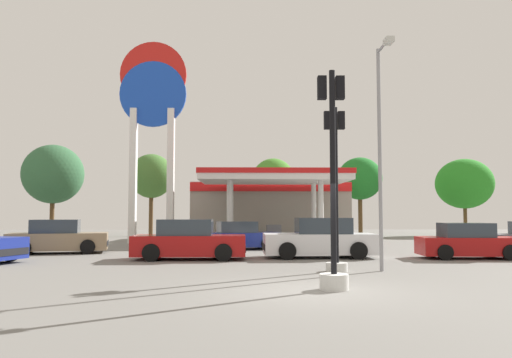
# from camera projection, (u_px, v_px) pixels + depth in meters

# --- Properties ---
(ground_plane) EXTENTS (90.00, 90.00, 0.00)m
(ground_plane) POSITION_uv_depth(u_px,v_px,m) (313.00, 291.00, 11.73)
(ground_plane) COLOR slate
(ground_plane) RESTS_ON ground
(gas_station) EXTENTS (10.99, 11.12, 4.38)m
(gas_station) POSITION_uv_depth(u_px,v_px,m) (270.00, 207.00, 36.02)
(gas_station) COLOR gray
(gas_station) RESTS_ON ground
(station_pole_sign) EXTENTS (4.07, 0.56, 12.39)m
(station_pole_sign) POSITION_uv_depth(u_px,v_px,m) (153.00, 114.00, 31.03)
(station_pole_sign) COLOR white
(station_pole_sign) RESTS_ON ground
(car_0) EXTENTS (4.06, 2.02, 1.42)m
(car_0) POSITION_uv_depth(u_px,v_px,m) (469.00, 242.00, 20.18)
(car_0) COLOR black
(car_0) RESTS_ON ground
(car_1) EXTENTS (4.15, 2.46, 1.39)m
(car_1) POSITION_uv_depth(u_px,v_px,m) (239.00, 237.00, 25.36)
(car_1) COLOR black
(car_1) RESTS_ON ground
(car_2) EXTENTS (4.39, 2.04, 1.56)m
(car_2) POSITION_uv_depth(u_px,v_px,m) (189.00, 241.00, 19.83)
(car_2) COLOR black
(car_2) RESTS_ON ground
(car_3) EXTENTS (4.53, 2.68, 1.52)m
(car_3) POSITION_uv_depth(u_px,v_px,m) (58.00, 238.00, 22.84)
(car_3) COLOR black
(car_3) RESTS_ON ground
(car_5) EXTENTS (4.55, 2.14, 1.61)m
(car_5) POSITION_uv_depth(u_px,v_px,m) (320.00, 240.00, 20.60)
(car_5) COLOR black
(car_5) RESTS_ON ground
(traffic_signal_0) EXTENTS (0.68, 0.70, 5.24)m
(traffic_signal_0) POSITION_uv_depth(u_px,v_px,m) (333.00, 210.00, 12.03)
(traffic_signal_0) COLOR silver
(traffic_signal_0) RESTS_ON ground
(traffic_signal_1) EXTENTS (0.67, 0.69, 5.14)m
(traffic_signal_1) POSITION_uv_depth(u_px,v_px,m) (336.00, 204.00, 15.81)
(traffic_signal_1) COLOR silver
(traffic_signal_1) RESTS_ON ground
(tree_0) EXTENTS (4.69, 4.69, 7.18)m
(tree_0) POSITION_uv_depth(u_px,v_px,m) (53.00, 174.00, 39.66)
(tree_0) COLOR brown
(tree_0) RESTS_ON ground
(tree_1) EXTENTS (3.51, 3.51, 6.60)m
(tree_1) POSITION_uv_depth(u_px,v_px,m) (151.00, 176.00, 40.98)
(tree_1) COLOR brown
(tree_1) RESTS_ON ground
(tree_2) EXTENTS (3.53, 3.53, 6.29)m
(tree_2) POSITION_uv_depth(u_px,v_px,m) (273.00, 181.00, 41.36)
(tree_2) COLOR brown
(tree_2) RESTS_ON ground
(tree_3) EXTENTS (3.53, 3.53, 6.25)m
(tree_3) POSITION_uv_depth(u_px,v_px,m) (360.00, 179.00, 40.24)
(tree_3) COLOR brown
(tree_3) RESTS_ON ground
(tree_4) EXTENTS (4.63, 4.63, 6.29)m
(tree_4) POSITION_uv_depth(u_px,v_px,m) (464.00, 184.00, 41.68)
(tree_4) COLOR brown
(tree_4) RESTS_ON ground
(corner_streetlamp) EXTENTS (0.24, 1.48, 7.05)m
(corner_streetlamp) POSITION_uv_depth(u_px,v_px,m) (381.00, 135.00, 15.81)
(corner_streetlamp) COLOR gray
(corner_streetlamp) RESTS_ON ground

